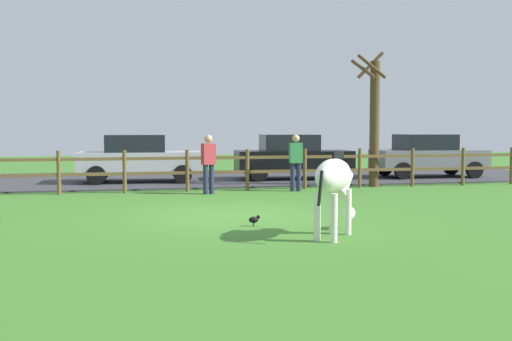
# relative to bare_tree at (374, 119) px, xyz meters

# --- Properties ---
(ground_plane) EXTENTS (60.00, 60.00, 0.00)m
(ground_plane) POSITION_rel_bare_tree_xyz_m (-5.44, -5.22, -2.12)
(ground_plane) COLOR #3D7528
(parking_asphalt) EXTENTS (28.00, 7.40, 0.05)m
(parking_asphalt) POSITION_rel_bare_tree_xyz_m (-5.44, 4.08, -2.10)
(parking_asphalt) COLOR #38383D
(parking_asphalt) RESTS_ON ground_plane
(paddock_fence) EXTENTS (21.31, 0.11, 1.21)m
(paddock_fence) POSITION_rel_bare_tree_xyz_m (-5.84, -0.22, -1.43)
(paddock_fence) COLOR brown
(paddock_fence) RESTS_ON ground_plane
(bare_tree) EXTENTS (1.15, 1.15, 4.25)m
(bare_tree) POSITION_rel_bare_tree_xyz_m (0.00, 0.00, 0.00)
(bare_tree) COLOR #513A23
(bare_tree) RESTS_ON ground_plane
(zebra) EXTENTS (1.36, 1.62, 1.41)m
(zebra) POSITION_rel_bare_tree_xyz_m (-4.26, -8.07, -1.19)
(zebra) COLOR white
(zebra) RESTS_ON ground_plane
(crow_on_grass) EXTENTS (0.21, 0.10, 0.20)m
(crow_on_grass) POSITION_rel_bare_tree_xyz_m (-5.32, -6.70, -1.99)
(crow_on_grass) COLOR black
(crow_on_grass) RESTS_ON ground_plane
(parked_car_grey) EXTENTS (4.08, 2.05, 1.56)m
(parked_car_grey) POSITION_rel_bare_tree_xyz_m (3.24, 2.51, -1.28)
(parked_car_grey) COLOR slate
(parked_car_grey) RESTS_ON parking_asphalt
(parked_car_silver) EXTENTS (4.07, 2.03, 1.56)m
(parked_car_silver) POSITION_rel_bare_tree_xyz_m (-7.12, 2.74, -1.28)
(parked_car_silver) COLOR #B7BABF
(parked_car_silver) RESTS_ON parking_asphalt
(parked_car_black) EXTENTS (4.11, 2.12, 1.56)m
(parked_car_black) POSITION_rel_bare_tree_xyz_m (-1.85, 2.73, -1.28)
(parked_car_black) COLOR black
(parked_car_black) RESTS_ON parking_asphalt
(visitor_left_of_tree) EXTENTS (0.41, 0.31, 1.64)m
(visitor_left_of_tree) POSITION_rel_bare_tree_xyz_m (-5.35, -1.02, -1.21)
(visitor_left_of_tree) COLOR #232847
(visitor_left_of_tree) RESTS_ON ground_plane
(visitor_right_of_tree) EXTENTS (0.37, 0.24, 1.64)m
(visitor_right_of_tree) POSITION_rel_bare_tree_xyz_m (-2.77, -0.82, -1.21)
(visitor_right_of_tree) COLOR #232847
(visitor_right_of_tree) RESTS_ON ground_plane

